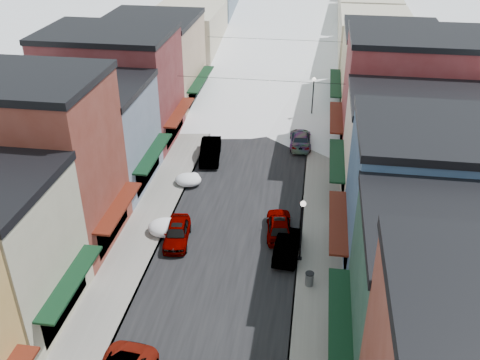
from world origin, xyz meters
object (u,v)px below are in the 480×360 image
(car_silver_sedan, at_px, (177,233))
(car_dark_hatch, at_px, (210,151))
(streetlamp_near, at_px, (302,223))
(car_green_sedan, at_px, (288,245))
(trash_can, at_px, (309,279))

(car_silver_sedan, xyz_separation_m, car_dark_hatch, (-0.17, 13.31, 0.10))
(car_silver_sedan, distance_m, car_dark_hatch, 13.31)
(streetlamp_near, bearing_deg, car_dark_hatch, 122.65)
(car_green_sedan, bearing_deg, car_silver_sedan, 1.72)
(car_green_sedan, bearing_deg, streetlamp_near, 147.96)
(car_silver_sedan, xyz_separation_m, trash_can, (9.74, -3.61, -0.10))
(car_silver_sedan, relative_size, car_green_sedan, 0.96)
(trash_can, distance_m, streetlamp_near, 3.70)
(car_dark_hatch, distance_m, car_green_sedan, 15.94)
(car_dark_hatch, xyz_separation_m, streetlamp_near, (9.16, -14.30, 2.29))
(car_silver_sedan, height_order, trash_can, car_silver_sedan)
(car_dark_hatch, height_order, trash_can, car_dark_hatch)
(streetlamp_near, bearing_deg, car_green_sedan, 143.92)
(car_silver_sedan, distance_m, trash_can, 10.39)
(car_green_sedan, distance_m, streetlamp_near, 2.63)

